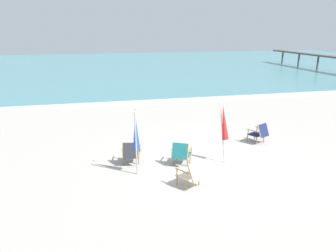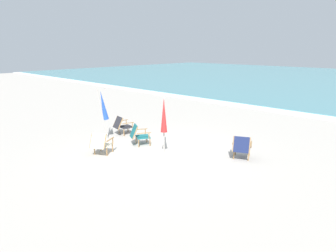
{
  "view_description": "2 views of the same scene",
  "coord_description": "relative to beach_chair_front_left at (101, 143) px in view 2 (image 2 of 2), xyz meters",
  "views": [
    {
      "loc": [
        -3.99,
        -9.59,
        4.35
      ],
      "look_at": [
        -1.24,
        1.85,
        0.83
      ],
      "focal_mm": 35.0,
      "sensor_mm": 36.0,
      "label": 1
    },
    {
      "loc": [
        7.04,
        -6.96,
        3.59
      ],
      "look_at": [
        -1.02,
        1.45,
        0.53
      ],
      "focal_mm": 32.0,
      "sensor_mm": 36.0,
      "label": 2
    }
  ],
  "objects": [
    {
      "name": "surf_band",
      "position": [
        1.35,
        11.41,
        -0.4
      ],
      "size": [
        80.0,
        1.1,
        0.06
      ],
      "primitive_type": "cube",
      "color": "white",
      "rests_on": "ground"
    },
    {
      "name": "beach_chair_back_left",
      "position": [
        -1.46,
        2.05,
        -0.0
      ],
      "size": [
        0.71,
        0.84,
        0.79
      ],
      "color": "#28282D",
      "rests_on": "ground"
    },
    {
      "name": "beach_chair_front_right",
      "position": [
        3.69,
        2.96,
        0.0
      ],
      "size": [
        0.81,
        0.87,
        0.81
      ],
      "color": "#19234C",
      "rests_on": "ground"
    },
    {
      "name": "ground_plane",
      "position": [
        1.35,
        1.52,
        -0.43
      ],
      "size": [
        80.0,
        80.0,
        0.0
      ],
      "primitive_type": "plane",
      "color": "#B2AAA0"
    },
    {
      "name": "umbrella_furled_red",
      "position": [
        1.55,
        1.5,
        0.96
      ],
      "size": [
        0.41,
        0.41,
        2.11
      ],
      "color": "#B7B2A8",
      "rests_on": "ground"
    },
    {
      "name": "beach_chair_front_left",
      "position": [
        0.0,
        0.0,
        0.0
      ],
      "size": [
        0.85,
        0.91,
        0.8
      ],
      "color": "beige",
      "rests_on": "ground"
    },
    {
      "name": "beach_chair_far_center",
      "position": [
        0.13,
        1.59,
        0.0
      ],
      "size": [
        0.84,
        0.89,
        0.81
      ],
      "color": "#196066",
      "rests_on": "ground"
    },
    {
      "name": "umbrella_furled_blue",
      "position": [
        -1.41,
        1.12,
        0.95
      ],
      "size": [
        0.3,
        0.45,
        2.11
      ],
      "color": "#B7B2A8",
      "rests_on": "ground"
    }
  ]
}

